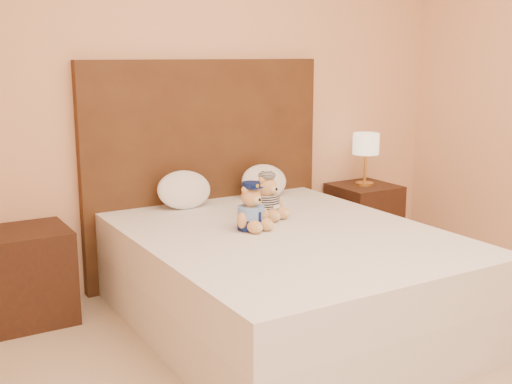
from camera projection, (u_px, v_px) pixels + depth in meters
bed at (285, 278)px, 3.68m from camera, size 1.60×2.00×0.55m
headboard at (206, 170)px, 4.43m from camera, size 1.75×0.08×1.50m
nightstand_left at (30, 275)px, 3.73m from camera, size 0.45×0.45×0.55m
nightstand_right at (363, 220)px, 4.98m from camera, size 0.45×0.45×0.55m
lamp at (366, 146)px, 4.86m from camera, size 0.20×0.20×0.40m
teddy_police at (251, 206)px, 3.65m from camera, size 0.28×0.27×0.27m
teddy_prisoner at (267, 196)px, 3.89m from camera, size 0.31×0.30×0.27m
pillow_left at (184, 188)px, 4.17m from camera, size 0.37×0.24×0.26m
pillow_right at (264, 180)px, 4.48m from camera, size 0.35×0.23×0.25m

